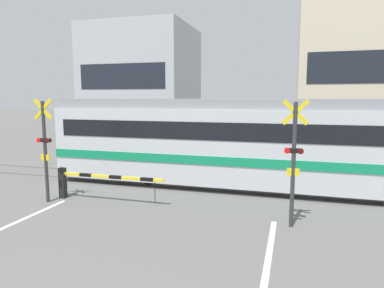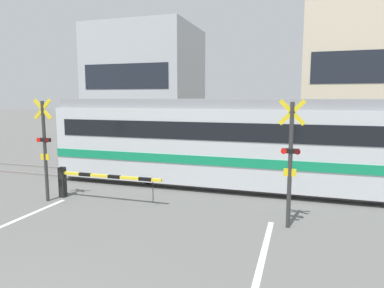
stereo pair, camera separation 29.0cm
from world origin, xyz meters
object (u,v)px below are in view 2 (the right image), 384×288
at_px(crossing_signal_right, 290,158).
at_px(pedestrian, 201,141).
at_px(commuter_train, 314,143).
at_px(crossing_barrier_near, 87,179).
at_px(crossing_signal_left, 45,145).
at_px(crossing_barrier_far, 267,158).

xyz_separation_m(crossing_signal_right, pedestrian, (-5.27, 9.87, -0.96)).
height_order(commuter_train, crossing_barrier_near, commuter_train).
relative_size(crossing_barrier_near, crossing_signal_left, 1.12).
height_order(crossing_signal_left, crossing_signal_right, same).
xyz_separation_m(crossing_barrier_near, crossing_signal_left, (-1.19, -0.53, 1.18)).
bearing_deg(crossing_signal_left, crossing_barrier_near, 23.96).
bearing_deg(crossing_barrier_far, crossing_signal_left, -135.20).
distance_m(crossing_barrier_near, pedestrian, 9.44).
bearing_deg(crossing_signal_left, commuter_train, 24.11).
xyz_separation_m(crossing_signal_left, pedestrian, (2.50, 9.87, -0.96)).
bearing_deg(crossing_barrier_near, pedestrian, 82.05).
bearing_deg(pedestrian, commuter_train, -45.42).
xyz_separation_m(crossing_barrier_far, pedestrian, (-4.08, 3.34, 0.22)).
bearing_deg(crossing_barrier_far, pedestrian, 140.71).
xyz_separation_m(commuter_train, crossing_signal_right, (-0.71, -3.80, 0.07)).
bearing_deg(crossing_signal_right, pedestrian, 118.11).
xyz_separation_m(crossing_barrier_near, pedestrian, (1.31, 9.34, 0.22)).
bearing_deg(commuter_train, crossing_signal_right, -100.64).
height_order(commuter_train, pedestrian, commuter_train).
distance_m(commuter_train, crossing_signal_right, 3.86).
bearing_deg(pedestrian, crossing_barrier_far, -39.29).
relative_size(crossing_barrier_far, crossing_signal_right, 1.12).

